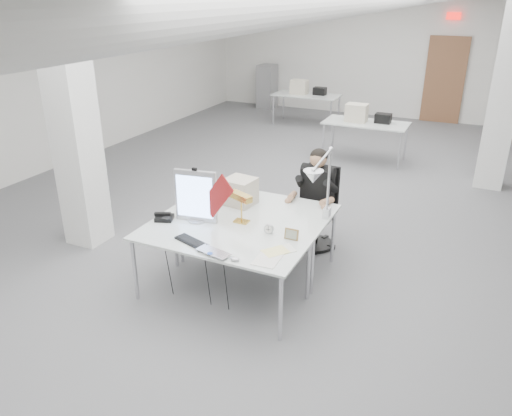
{
  "coord_description": "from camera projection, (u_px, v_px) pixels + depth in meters",
  "views": [
    {
      "loc": [
        2.28,
        -6.52,
        3.09
      ],
      "look_at": [
        0.17,
        -2.0,
        0.92
      ],
      "focal_mm": 35.0,
      "sensor_mm": 36.0,
      "label": 1
    }
  ],
  "objects": [
    {
      "name": "desk_main",
      "position": [
        221.0,
        238.0,
        5.16
      ],
      "size": [
        1.8,
        0.9,
        0.02
      ],
      "primitive_type": "cube",
      "color": "silver",
      "rests_on": "room_shell"
    },
    {
      "name": "desk_second",
      "position": [
        257.0,
        207.0,
        5.91
      ],
      "size": [
        1.8,
        0.9,
        0.02
      ],
      "primitive_type": "cube",
      "color": "silver",
      "rests_on": "room_shell"
    },
    {
      "name": "bg_desk_b",
      "position": [
        307.0,
        95.0,
        12.26
      ],
      "size": [
        1.6,
        0.8,
        0.02
      ],
      "primitive_type": "cube",
      "color": "silver",
      "rests_on": "room_shell"
    },
    {
      "name": "picture_frame_left",
      "position": [
        186.0,
        210.0,
        5.66
      ],
      "size": [
        0.15,
        0.11,
        0.12
      ],
      "primitive_type": "cube",
      "rotation": [
        -0.21,
        0.0,
        0.55
      ],
      "color": "#A57147",
      "rests_on": "desk_main"
    },
    {
      "name": "laptop",
      "position": [
        210.0,
        255.0,
        4.78
      ],
      "size": [
        0.4,
        0.31,
        0.03
      ],
      "primitive_type": "imported",
      "rotation": [
        0.0,
        0.0,
        -0.23
      ],
      "color": "#AFAFB4",
      "rests_on": "desk_main"
    },
    {
      "name": "paper_stack_a",
      "position": [
        268.0,
        259.0,
        4.73
      ],
      "size": [
        0.24,
        0.33,
        0.01
      ],
      "primitive_type": "cube",
      "rotation": [
        0.0,
        0.0,
        0.03
      ],
      "color": "silver",
      "rests_on": "desk_main"
    },
    {
      "name": "seated_person",
      "position": [
        317.0,
        183.0,
        6.19
      ],
      "size": [
        0.47,
        0.57,
        0.81
      ],
      "primitive_type": null,
      "rotation": [
        0.0,
        0.0,
        -0.07
      ],
      "color": "black",
      "rests_on": "office_chair"
    },
    {
      "name": "picture_frame_right",
      "position": [
        291.0,
        234.0,
        5.08
      ],
      "size": [
        0.15,
        0.04,
        0.12
      ],
      "primitive_type": "cube",
      "rotation": [
        -0.21,
        0.0,
        0.01
      ],
      "color": "olive",
      "rests_on": "desk_main"
    },
    {
      "name": "room_shell",
      "position": [
        312.0,
        100.0,
        6.96
      ],
      "size": [
        10.04,
        14.04,
        3.24
      ],
      "color": "#59595C",
      "rests_on": "ground"
    },
    {
      "name": "desk_phone",
      "position": [
        164.0,
        218.0,
        5.54
      ],
      "size": [
        0.24,
        0.23,
        0.05
      ],
      "primitive_type": "cube",
      "rotation": [
        0.0,
        0.0,
        0.36
      ],
      "color": "black",
      "rests_on": "desk_main"
    },
    {
      "name": "paper_stack_c",
      "position": [
        287.0,
        248.0,
        4.92
      ],
      "size": [
        0.22,
        0.22,
        0.01
      ],
      "primitive_type": "cube",
      "rotation": [
        0.0,
        0.0,
        -0.75
      ],
      "color": "silver",
      "rests_on": "desk_main"
    },
    {
      "name": "bankers_lamp",
      "position": [
        241.0,
        207.0,
        5.42
      ],
      "size": [
        0.35,
        0.25,
        0.37
      ],
      "primitive_type": null,
      "rotation": [
        0.0,
        0.0,
        -0.41
      ],
      "color": "#BE8F3B",
      "rests_on": "desk_main"
    },
    {
      "name": "architect_lamp",
      "position": [
        322.0,
        189.0,
        5.21
      ],
      "size": [
        0.24,
        0.67,
        0.86
      ],
      "primitive_type": null,
      "rotation": [
        0.0,
        0.0,
        0.01
      ],
      "color": "silver",
      "rests_on": "desk_second"
    },
    {
      "name": "mouse",
      "position": [
        235.0,
        259.0,
        4.7
      ],
      "size": [
        0.11,
        0.09,
        0.04
      ],
      "primitive_type": "ellipsoid",
      "rotation": [
        0.0,
        0.0,
        0.4
      ],
      "color": "#B4B4B9",
      "rests_on": "desk_main"
    },
    {
      "name": "paper_stack_b",
      "position": [
        275.0,
        251.0,
        4.86
      ],
      "size": [
        0.29,
        0.3,
        0.01
      ],
      "primitive_type": "cube",
      "rotation": [
        0.0,
        0.0,
        -0.64
      ],
      "color": "#F2E790",
      "rests_on": "desk_main"
    },
    {
      "name": "filing_cabinet",
      "position": [
        267.0,
        86.0,
        14.18
      ],
      "size": [
        0.45,
        0.55,
        1.2
      ],
      "primitive_type": "cube",
      "color": "gray",
      "rests_on": "room_shell"
    },
    {
      "name": "desk_clock",
      "position": [
        269.0,
        229.0,
        5.22
      ],
      "size": [
        0.11,
        0.04,
        0.1
      ],
      "primitive_type": "cylinder",
      "rotation": [
        1.57,
        0.0,
        0.07
      ],
      "color": "#A3A4A8",
      "rests_on": "desk_main"
    },
    {
      "name": "keyboard",
      "position": [
        192.0,
        242.0,
        5.04
      ],
      "size": [
        0.42,
        0.25,
        0.02
      ],
      "primitive_type": "cube",
      "rotation": [
        0.0,
        0.0,
        -0.32
      ],
      "color": "black",
      "rests_on": "desk_main"
    },
    {
      "name": "pennant",
      "position": [
        217.0,
        196.0,
        5.24
      ],
      "size": [
        0.49,
        0.18,
        0.55
      ],
      "primitive_type": "cube",
      "rotation": [
        0.0,
        -0.87,
        -0.33
      ],
      "color": "maroon",
      "rests_on": "monitor"
    },
    {
      "name": "beige_monitor",
      "position": [
        240.0,
        191.0,
        5.9
      ],
      "size": [
        0.37,
        0.36,
        0.32
      ],
      "primitive_type": "cube",
      "rotation": [
        0.0,
        0.0,
        -0.13
      ],
      "color": "#BAAF9A",
      "rests_on": "desk_second"
    },
    {
      "name": "office_chair",
      "position": [
        317.0,
        208.0,
        6.37
      ],
      "size": [
        0.57,
        0.57,
        1.1
      ],
      "primitive_type": null,
      "rotation": [
        0.0,
        0.0,
        -0.07
      ],
      "color": "black",
      "rests_on": "room_shell"
    },
    {
      "name": "monitor",
      "position": [
        196.0,
        196.0,
        5.41
      ],
      "size": [
        0.48,
        0.12,
        0.59
      ],
      "primitive_type": "cube",
      "rotation": [
        0.0,
        0.0,
        0.16
      ],
      "color": "#B1B1B6",
      "rests_on": "desk_main"
    },
    {
      "name": "bg_desk_a",
      "position": [
        366.0,
        123.0,
        9.66
      ],
      "size": [
        1.6,
        0.8,
        0.02
      ],
      "primitive_type": "cube",
      "color": "silver",
      "rests_on": "room_shell"
    }
  ]
}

